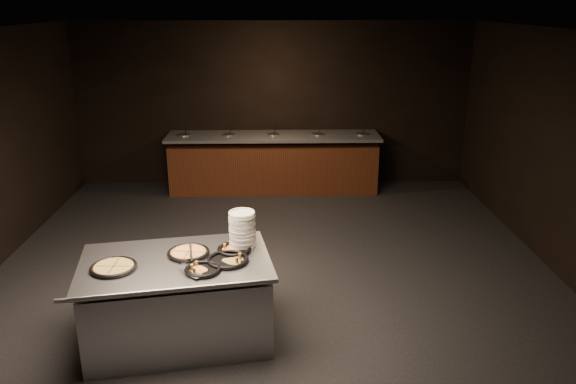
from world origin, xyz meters
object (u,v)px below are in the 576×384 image
object	(u,v)px
serving_counter	(178,302)
pan_cheese_whole	(188,253)
plate_stack	(242,230)
pan_veggie_whole	(114,267)

from	to	relation	value
serving_counter	pan_cheese_whole	distance (m)	0.50
serving_counter	plate_stack	xyz separation A→B (m)	(0.63, 0.32, 0.63)
serving_counter	plate_stack	world-z (taller)	plate_stack
plate_stack	pan_veggie_whole	distance (m)	1.27
plate_stack	pan_veggie_whole	world-z (taller)	plate_stack
pan_veggie_whole	plate_stack	bearing A→B (deg)	22.46
serving_counter	pan_cheese_whole	size ratio (longest dim) A/B	4.77
serving_counter	plate_stack	distance (m)	0.94
plate_stack	pan_cheese_whole	world-z (taller)	plate_stack
pan_veggie_whole	pan_cheese_whole	world-z (taller)	same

